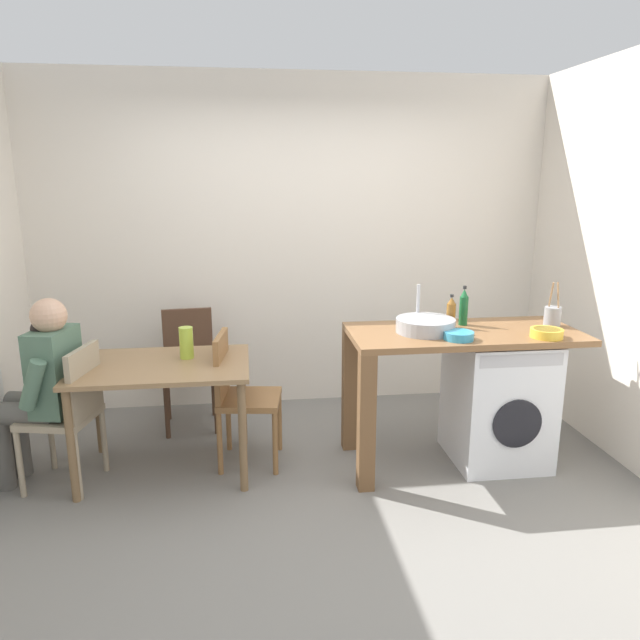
% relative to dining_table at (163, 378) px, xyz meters
% --- Properties ---
extents(ground_plane, '(5.46, 5.46, 0.00)m').
position_rel_dining_table_xyz_m(ground_plane, '(0.94, -0.54, -0.64)').
color(ground_plane, slate).
extents(wall_back, '(4.60, 0.10, 2.70)m').
position_rel_dining_table_xyz_m(wall_back, '(0.94, 1.21, 0.71)').
color(wall_back, silver).
rests_on(wall_back, ground_plane).
extents(dining_table, '(1.10, 0.76, 0.74)m').
position_rel_dining_table_xyz_m(dining_table, '(0.00, 0.00, 0.00)').
color(dining_table, olive).
rests_on(dining_table, ground_plane).
extents(chair_person_seat, '(0.48, 0.48, 0.90)m').
position_rel_dining_table_xyz_m(chair_person_seat, '(-0.55, -0.12, -0.14)').
color(chair_person_seat, gray).
rests_on(chair_person_seat, ground_plane).
extents(chair_opposite, '(0.45, 0.45, 0.90)m').
position_rel_dining_table_xyz_m(chair_opposite, '(0.48, 0.06, -0.14)').
color(chair_opposite, olive).
rests_on(chair_opposite, ground_plane).
extents(chair_spare_by_wall, '(0.44, 0.44, 0.90)m').
position_rel_dining_table_xyz_m(chair_spare_by_wall, '(0.09, 0.77, -0.14)').
color(chair_spare_by_wall, '#4C3323').
rests_on(chair_spare_by_wall, ground_plane).
extents(seated_person, '(0.54, 0.54, 1.20)m').
position_rel_dining_table_xyz_m(seated_person, '(-0.70, -0.08, 0.03)').
color(seated_person, '#595651').
rests_on(seated_person, ground_plane).
extents(kitchen_counter, '(1.50, 0.68, 0.92)m').
position_rel_dining_table_xyz_m(kitchen_counter, '(1.74, -0.12, 0.12)').
color(kitchen_counter, brown).
rests_on(kitchen_counter, ground_plane).
extents(washing_machine, '(0.60, 0.61, 0.86)m').
position_rel_dining_table_xyz_m(washing_machine, '(2.21, -0.12, -0.21)').
color(washing_machine, silver).
rests_on(washing_machine, ground_plane).
extents(sink_basin, '(0.38, 0.38, 0.09)m').
position_rel_dining_table_xyz_m(sink_basin, '(1.69, -0.12, 0.32)').
color(sink_basin, '#9EA0A5').
rests_on(sink_basin, kitchen_counter).
extents(tap, '(0.02, 0.02, 0.28)m').
position_rel_dining_table_xyz_m(tap, '(1.69, 0.06, 0.42)').
color(tap, '#B2B2B7').
rests_on(tap, kitchen_counter).
extents(bottle_tall_green, '(0.06, 0.06, 0.22)m').
position_rel_dining_table_xyz_m(bottle_tall_green, '(1.89, -0.02, 0.38)').
color(bottle_tall_green, brown).
rests_on(bottle_tall_green, kitchen_counter).
extents(bottle_squat_brown, '(0.06, 0.06, 0.27)m').
position_rel_dining_table_xyz_m(bottle_squat_brown, '(2.00, 0.04, 0.40)').
color(bottle_squat_brown, '#19592D').
rests_on(bottle_squat_brown, kitchen_counter).
extents(mixing_bowl, '(0.18, 0.18, 0.05)m').
position_rel_dining_table_xyz_m(mixing_bowl, '(1.84, -0.32, 0.31)').
color(mixing_bowl, teal).
rests_on(mixing_bowl, kitchen_counter).
extents(utensil_crock, '(0.11, 0.11, 0.30)m').
position_rel_dining_table_xyz_m(utensil_crock, '(2.58, -0.07, 0.35)').
color(utensil_crock, gray).
rests_on(utensil_crock, kitchen_counter).
extents(colander, '(0.20, 0.20, 0.06)m').
position_rel_dining_table_xyz_m(colander, '(2.40, -0.34, 0.31)').
color(colander, gold).
rests_on(colander, kitchen_counter).
extents(vase, '(0.09, 0.09, 0.21)m').
position_rel_dining_table_xyz_m(vase, '(0.15, 0.10, 0.20)').
color(vase, '#A8C63D').
rests_on(vase, dining_table).
extents(scissors, '(0.15, 0.06, 0.01)m').
position_rel_dining_table_xyz_m(scissors, '(1.90, -0.22, 0.28)').
color(scissors, '#B2B2B7').
rests_on(scissors, kitchen_counter).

